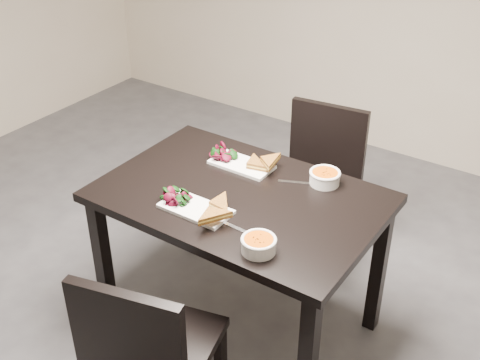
# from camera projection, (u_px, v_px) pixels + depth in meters

# --- Properties ---
(table) EXTENTS (1.20, 0.80, 0.75)m
(table) POSITION_uv_depth(u_px,v_px,m) (240.00, 213.00, 2.65)
(table) COLOR black
(table) RESTS_ON ground
(chair_near) EXTENTS (0.51, 0.51, 0.85)m
(chair_near) POSITION_uv_depth(u_px,v_px,m) (147.00, 349.00, 2.19)
(chair_near) COLOR black
(chair_near) RESTS_ON ground
(chair_far) EXTENTS (0.47, 0.47, 0.85)m
(chair_far) POSITION_uv_depth(u_px,v_px,m) (318.00, 175.00, 3.25)
(chair_far) COLOR black
(chair_far) RESTS_ON ground
(plate_near) EXTENTS (0.30, 0.15, 0.01)m
(plate_near) POSITION_uv_depth(u_px,v_px,m) (196.00, 209.00, 2.48)
(plate_near) COLOR white
(plate_near) RESTS_ON table
(sandwich_near) EXTENTS (0.16, 0.13, 0.05)m
(sandwich_near) POSITION_uv_depth(u_px,v_px,m) (210.00, 206.00, 2.45)
(sandwich_near) COLOR #A66722
(sandwich_near) RESTS_ON plate_near
(salad_near) EXTENTS (0.09, 0.08, 0.04)m
(salad_near) POSITION_uv_depth(u_px,v_px,m) (176.00, 196.00, 2.52)
(salad_near) COLOR black
(salad_near) RESTS_ON plate_near
(soup_bowl_near) EXTENTS (0.13, 0.13, 0.06)m
(soup_bowl_near) POSITION_uv_depth(u_px,v_px,m) (259.00, 244.00, 2.24)
(soup_bowl_near) COLOR white
(soup_bowl_near) RESTS_ON table
(cutlery_near) EXTENTS (0.18, 0.03, 0.00)m
(cutlery_near) POSITION_uv_depth(u_px,v_px,m) (237.00, 228.00, 2.38)
(cutlery_near) COLOR silver
(cutlery_near) RESTS_ON table
(plate_far) EXTENTS (0.29, 0.15, 0.01)m
(plate_far) POSITION_uv_depth(u_px,v_px,m) (242.00, 165.00, 2.80)
(plate_far) COLOR white
(plate_far) RESTS_ON table
(sandwich_far) EXTENTS (0.17, 0.14, 0.05)m
(sandwich_far) POSITION_uv_depth(u_px,v_px,m) (252.00, 164.00, 2.74)
(sandwich_far) COLOR #A66722
(sandwich_far) RESTS_ON plate_far
(salad_far) EXTENTS (0.09, 0.08, 0.04)m
(salad_far) POSITION_uv_depth(u_px,v_px,m) (224.00, 154.00, 2.83)
(salad_far) COLOR black
(salad_far) RESTS_ON plate_far
(soup_bowl_far) EXTENTS (0.14, 0.14, 0.06)m
(soup_bowl_far) POSITION_uv_depth(u_px,v_px,m) (325.00, 177.00, 2.65)
(soup_bowl_far) COLOR white
(soup_bowl_far) RESTS_ON table
(cutlery_far) EXTENTS (0.17, 0.09, 0.00)m
(cutlery_far) POSITION_uv_depth(u_px,v_px,m) (298.00, 183.00, 2.67)
(cutlery_far) COLOR silver
(cutlery_far) RESTS_ON table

